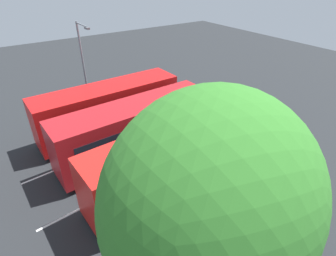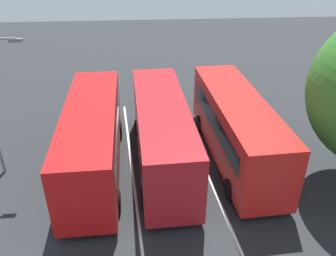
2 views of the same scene
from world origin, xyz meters
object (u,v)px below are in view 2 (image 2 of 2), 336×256
bus_center_right (93,137)px  bus_center_left (162,132)px  pedestrian (168,89)px  bus_far_left (236,126)px

bus_center_right → bus_center_left: bearing=-88.0°
pedestrian → bus_center_left: bearing=29.8°
bus_far_left → bus_center_right: same height
bus_far_left → pedestrian: size_ratio=6.14×
bus_far_left → bus_center_right: (-0.51, 7.18, 0.00)m
bus_far_left → pedestrian: 7.73m
bus_far_left → pedestrian: bus_far_left is taller
bus_center_right → bus_far_left: bearing=-87.6°
bus_far_left → pedestrian: bearing=19.2°
pedestrian → bus_center_right: bearing=7.3°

